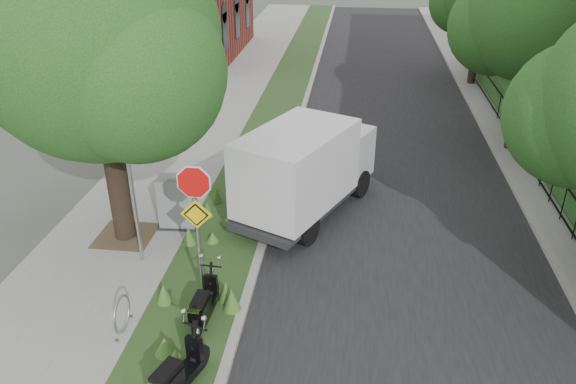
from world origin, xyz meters
name	(u,v)px	position (x,y,z in m)	size (l,w,h in m)	color
ground	(264,325)	(0.00, 0.00, 0.00)	(120.00, 120.00, 0.00)	#4C5147
sidewalk_near	(193,135)	(-4.25, 10.00, 0.06)	(3.50, 60.00, 0.12)	gray
verge	(267,138)	(-1.50, 10.00, 0.06)	(2.00, 60.00, 0.12)	#27471E
kerb_near	(294,139)	(-0.50, 10.00, 0.07)	(0.20, 60.00, 0.13)	#9E9991
road	(392,145)	(3.00, 10.00, 0.01)	(7.00, 60.00, 0.01)	black
kerb_far	(494,148)	(6.50, 10.00, 0.07)	(0.20, 60.00, 0.13)	#9E9991
footpath_far	(545,151)	(8.20, 10.00, 0.06)	(3.20, 60.00, 0.12)	gray
street_tree_main	(95,50)	(-4.08, 2.86, 4.80)	(6.21, 5.54, 7.66)	black
bare_post	(132,184)	(-3.20, 1.80, 2.12)	(0.08, 0.08, 4.00)	#A5A8AD
bike_hoop	(122,314)	(-2.70, -0.60, 0.50)	(0.06, 0.78, 0.77)	#A5A8AD
sign_assembly	(196,207)	(-1.40, 0.58, 2.33)	(0.94, 0.08, 3.22)	#A5A8AD
fence_far	(518,133)	(7.20, 10.00, 0.67)	(0.04, 24.00, 1.00)	black
hedge_far	(539,134)	(7.90, 10.00, 0.67)	(1.00, 24.00, 1.10)	#214819
far_tree_b	(531,21)	(6.94, 10.05, 4.37)	(4.83, 4.31, 6.56)	black
scooter_near	(203,308)	(-1.18, -0.20, 0.47)	(0.36, 1.51, 0.72)	black
scooter_far	(174,382)	(-1.17, -2.17, 0.51)	(0.70, 1.61, 0.80)	black
box_truck	(305,166)	(0.39, 4.72, 1.43)	(3.69, 5.16, 2.19)	#262628
utility_cabinet	(178,203)	(-2.80, 3.50, 0.78)	(1.07, 0.74, 1.37)	#262628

